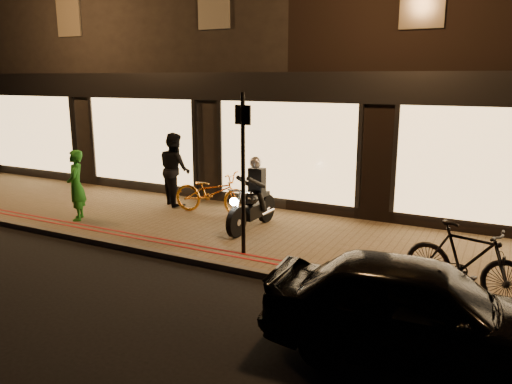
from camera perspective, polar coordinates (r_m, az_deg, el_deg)
ground at (r=9.31m, az=-6.81°, el=-8.36°), size 90.00×90.00×0.00m
sidewalk at (r=10.90m, az=-0.90°, el=-4.72°), size 50.00×4.00×0.12m
kerb_stone at (r=9.33m, az=-6.64°, el=-7.92°), size 50.00×0.14×0.12m
red_kerb_lines at (r=9.70m, az=-4.99°, el=-6.66°), size 50.00×0.26×0.01m
building_row at (r=16.89m, az=10.81°, el=15.70°), size 48.00×10.11×8.50m
motorcycle at (r=10.86m, az=-0.35°, el=-1.09°), size 0.60×1.94×1.59m
sign_post at (r=9.11m, az=-1.49°, el=3.00°), size 0.35×0.10×3.00m
bicycle_gold at (r=12.15m, az=-5.05°, el=-0.07°), size 2.05×0.89×1.05m
bicycle_dark at (r=8.15m, az=22.91°, el=-7.30°), size 1.97×1.01×1.14m
person_green at (r=12.25m, az=-19.87°, el=0.73°), size 0.68×0.71×1.64m
person_dark at (r=13.08m, az=-9.26°, el=2.62°), size 1.16×1.10×1.89m
parked_car at (r=6.48m, az=18.12°, el=-12.61°), size 3.89×1.83×1.29m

